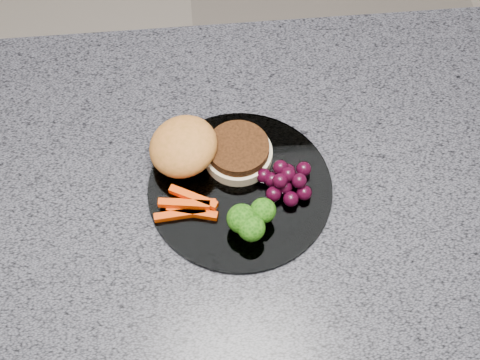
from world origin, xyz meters
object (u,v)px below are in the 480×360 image
object	(u,v)px
island_cabinet	(211,300)
plate	(240,188)
grape_bunch	(287,181)
burger	(203,150)

from	to	relation	value
island_cabinet	plate	distance (m)	0.48
island_cabinet	grape_bunch	world-z (taller)	grape_bunch
plate	grape_bunch	bearing A→B (deg)	-4.25
plate	grape_bunch	world-z (taller)	grape_bunch
island_cabinet	plate	world-z (taller)	plate
burger	plate	bearing A→B (deg)	-60.11
plate	grape_bunch	xyz separation A→B (m)	(0.06, -0.00, 0.02)
island_cabinet	grape_bunch	size ratio (longest dim) A/B	15.15
island_cabinet	grape_bunch	distance (m)	0.51
burger	grape_bunch	size ratio (longest dim) A/B	2.45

